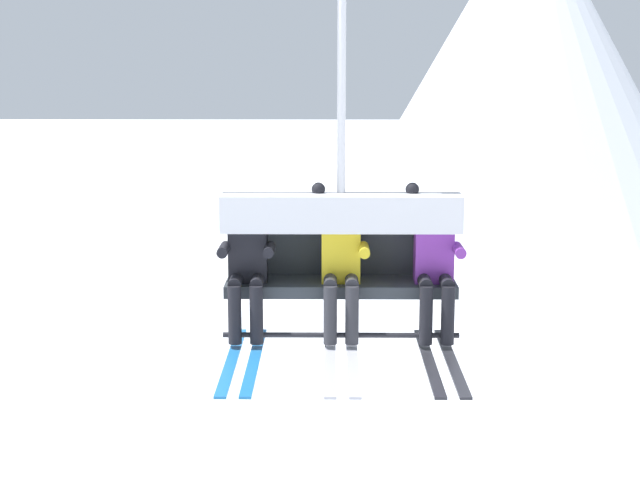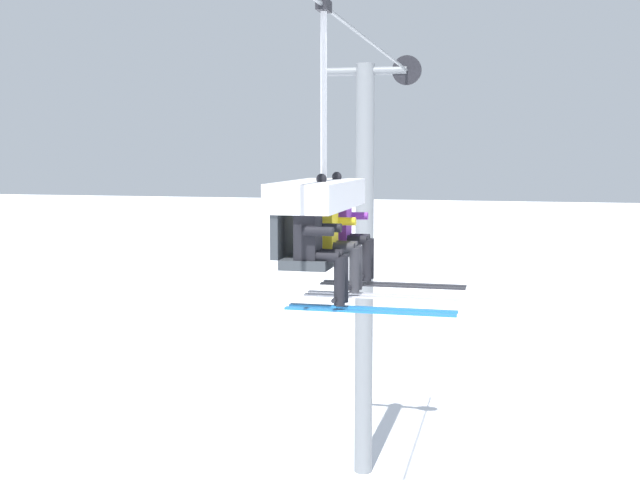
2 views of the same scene
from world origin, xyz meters
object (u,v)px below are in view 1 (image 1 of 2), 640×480
skier_black (247,265)px  skier_purple (435,263)px  chairlift_chair (341,224)px  skier_yellow (341,263)px

skier_black → skier_purple: skier_purple is taller
chairlift_chair → skier_purple: (0.77, -0.21, -0.29)m
chairlift_chair → skier_purple: chairlift_chair is taller
skier_purple → skier_yellow: bearing=180.0°
skier_yellow → skier_purple: same height
chairlift_chair → skier_black: size_ratio=1.81×
skier_black → skier_yellow: size_ratio=1.00×
skier_yellow → skier_black: bearing=-179.5°
chairlift_chair → skier_black: 0.86m
skier_yellow → skier_purple: bearing=0.0°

